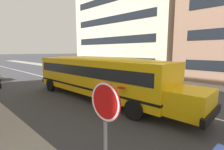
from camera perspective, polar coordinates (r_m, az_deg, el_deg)
The scene contains 7 objects.
ground_plane at distance 13.80m, azimuth -1.22°, elevation -6.08°, with size 400.00×400.00×0.00m, color #38383D.
sidewalk_far at distance 20.51m, azimuth 15.72°, elevation -1.63°, with size 120.00×3.00×0.01m, color gray.
lane_centreline at distance 13.80m, azimuth -1.22°, elevation -6.07°, with size 110.00×0.16×0.01m, color silver.
school_bus at distance 11.83m, azimuth -4.84°, elevation 0.38°, with size 13.59×3.21×3.03m.
parked_car_green_past_driveway at distance 34.87m, azimuth -19.81°, elevation 3.53°, with size 3.90×1.88×1.64m.
stop_sign_post at distance 2.99m, azimuth -2.31°, elevation -15.01°, with size 0.70×0.07×2.90m.
apartment_block_far_left at distance 32.62m, azimuth 8.04°, elevation 19.55°, with size 19.15×12.96×19.70m.
Camera 1 is at (9.47, -9.44, 3.42)m, focal length 26.46 mm.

